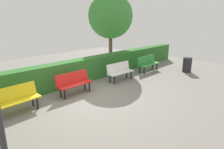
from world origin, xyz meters
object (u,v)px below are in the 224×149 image
bench_yellow (14,99)px  tree_near (110,16)px  bench_white (120,71)px  trash_bin (187,65)px  bench_red (74,82)px  bench_green (148,63)px

bench_yellow → tree_near: tree_near is taller
bench_white → bench_yellow: size_ratio=0.95×
trash_bin → tree_near: bearing=-68.8°
bench_yellow → trash_bin: bearing=166.0°
bench_white → tree_near: (-2.11, -2.70, 2.55)m
bench_red → bench_yellow: (2.26, 0.04, 0.00)m
bench_red → trash_bin: bearing=165.1°
bench_white → bench_red: bench_white is taller
bench_red → tree_near: size_ratio=0.33×
tree_near → bench_yellow: bearing=20.6°
bench_red → tree_near: bearing=-150.3°
bench_green → bench_yellow: size_ratio=1.01×
bench_red → trash_bin: (-6.33, 1.78, -0.07)m
bench_red → bench_green: bearing=179.4°
bench_red → bench_yellow: same height
bench_green → tree_near: 3.71m
bench_green → bench_white: (2.36, 0.02, -0.00)m
tree_near → bench_green: bearing=95.3°
bench_yellow → tree_near: (-6.90, -2.60, 2.54)m
bench_green → bench_yellow: bearing=-0.3°
bench_white → tree_near: tree_near is taller
bench_yellow → bench_red: bearing=178.5°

